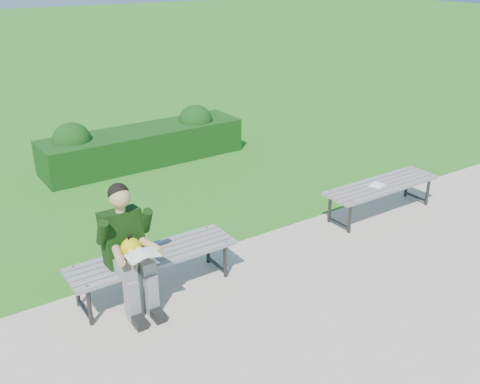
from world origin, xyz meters
TOP-DOWN VIEW (x-y plane):
  - ground at (0.00, 0.00)m, footprint 80.00×80.00m
  - walkway at (0.00, -1.75)m, footprint 30.00×3.50m
  - hedge at (0.07, 3.44)m, footprint 3.59×0.94m
  - bench_left at (-1.54, -0.41)m, footprint 1.80×0.50m
  - bench_right at (1.93, -0.41)m, footprint 1.80×0.50m
  - seated_boy at (-1.84, -0.50)m, footprint 0.56×0.76m
  - paper_sheet at (1.83, -0.41)m, footprint 0.25×0.21m

SIDE VIEW (x-z plane):
  - ground at x=0.00m, z-range 0.00..0.00m
  - walkway at x=0.00m, z-range 0.00..0.02m
  - hedge at x=0.07m, z-range -0.09..0.80m
  - bench_left at x=-1.54m, z-range 0.19..0.64m
  - bench_right at x=1.93m, z-range 0.19..0.64m
  - paper_sheet at x=1.83m, z-range 0.47..0.48m
  - seated_boy at x=-1.84m, z-range 0.06..1.37m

